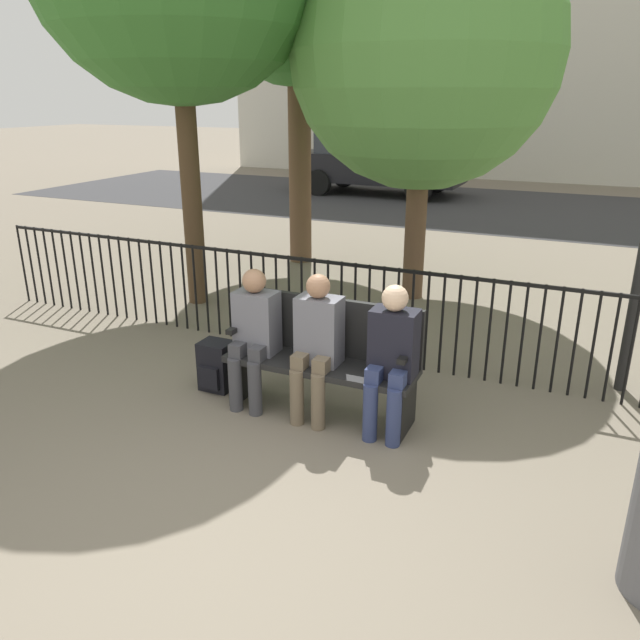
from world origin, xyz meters
The scene contains 10 objects.
ground_plane centered at (0.00, 0.00, 0.00)m, with size 80.00×80.00×0.00m, color #706656.
park_bench centered at (0.00, 1.70, 0.49)m, with size 1.53×0.45×0.92m.
seated_person_0 centered at (-0.56, 1.57, 0.64)m, with size 0.34×0.39×1.14m.
seated_person_1 centered at (-0.01, 1.57, 0.65)m, with size 0.34×0.39×1.17m.
seated_person_2 centered at (0.59, 1.57, 0.64)m, with size 0.34×0.39×1.16m.
backpack centered at (-1.00, 1.66, 0.21)m, with size 0.27×0.26×0.43m.
fence_railing centered at (-0.02, 2.79, 0.56)m, with size 9.01×0.03×0.95m.
tree_2 centered at (-0.20, 4.91, 2.87)m, with size 3.06×3.06×4.41m.
street_surface centered at (0.00, 12.00, 0.00)m, with size 24.00×6.00×0.01m.
parked_car_0 centered at (-3.53, 12.93, 0.84)m, with size 4.20×1.94×1.62m.
Camera 1 is at (1.83, -2.46, 2.42)m, focal length 35.00 mm.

